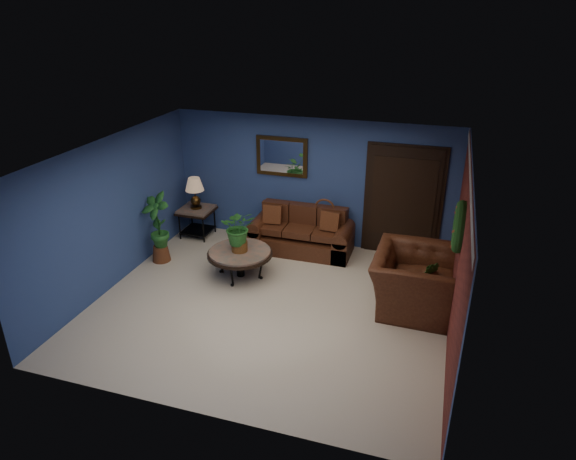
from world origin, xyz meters
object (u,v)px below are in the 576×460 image
(sofa, at_px, (302,236))
(armchair, at_px, (413,281))
(table_lamp, at_px, (195,189))
(side_chair, at_px, (322,223))
(end_table, at_px, (197,215))
(coffee_table, at_px, (240,254))

(sofa, xyz_separation_m, armchair, (2.22, -1.43, 0.17))
(table_lamp, relative_size, side_chair, 0.60)
(end_table, relative_size, side_chair, 0.65)
(coffee_table, relative_size, armchair, 0.81)
(table_lamp, height_order, armchair, table_lamp)
(table_lamp, bearing_deg, sofa, 0.61)
(coffee_table, distance_m, side_chair, 1.80)
(end_table, bearing_deg, table_lamp, 0.00)
(end_table, relative_size, table_lamp, 1.08)
(sofa, relative_size, coffee_table, 1.72)
(armchair, bearing_deg, side_chair, 52.41)
(coffee_table, xyz_separation_m, armchair, (2.97, -0.10, 0.03))
(end_table, bearing_deg, armchair, -17.58)
(coffee_table, height_order, end_table, end_table)
(coffee_table, distance_m, table_lamp, 2.06)
(side_chair, bearing_deg, table_lamp, -175.87)
(sofa, bearing_deg, armchair, -32.82)
(coffee_table, height_order, side_chair, side_chair)
(side_chair, height_order, armchair, side_chair)
(sofa, distance_m, armchair, 2.65)
(side_chair, xyz_separation_m, armchair, (1.83, -1.49, -0.13))
(end_table, relative_size, armchair, 0.48)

